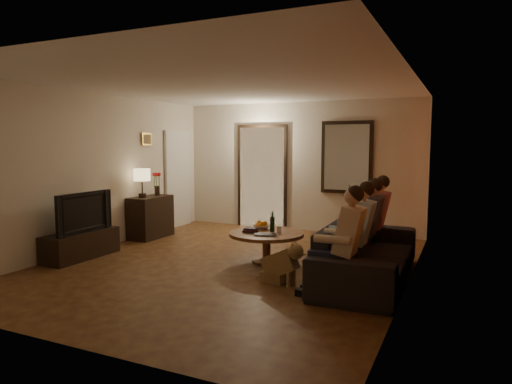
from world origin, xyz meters
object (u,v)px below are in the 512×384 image
at_px(bowl, 262,227).
at_px(laptop, 265,235).
at_px(dresser, 151,217).
at_px(sofa, 368,252).
at_px(person_b, 356,237).
at_px(coffee_table, 267,247).
at_px(wine_bottle, 272,221).
at_px(dog, 280,262).
at_px(table_lamp, 142,183).
at_px(person_a, 344,247).
at_px(person_d, 374,222).
at_px(person_c, 365,229).
at_px(tv_stand, 81,245).
at_px(tv, 80,212).

relative_size(bowl, laptop, 0.79).
distance_m(dresser, sofa, 4.36).
relative_size(sofa, laptop, 7.63).
bearing_deg(person_b, bowl, 154.70).
relative_size(coffee_table, wine_bottle, 3.59).
bearing_deg(bowl, dog, -56.01).
relative_size(table_lamp, dog, 0.96).
bearing_deg(table_lamp, dog, -23.37).
height_order(person_a, person_d, same).
height_order(dresser, person_a, person_a).
height_order(table_lamp, person_c, table_lamp).
distance_m(tv_stand, person_d, 4.47).
bearing_deg(bowl, dresser, 168.46).
height_order(tv, laptop, tv).
bearing_deg(sofa, coffee_table, 79.72).
xyz_separation_m(person_b, person_d, (0.00, 1.20, 0.00)).
distance_m(tv_stand, tv, 0.51).
height_order(tv_stand, coffee_table, coffee_table).
bearing_deg(dog, tv, -170.88).
distance_m(person_a, coffee_table, 1.88).
relative_size(sofa, bowl, 9.69).
relative_size(tv, dog, 1.91).
bearing_deg(wine_bottle, sofa, -13.10).
bearing_deg(table_lamp, person_d, 1.90).
distance_m(table_lamp, person_d, 4.17).
distance_m(person_c, bowl, 1.64).
bearing_deg(person_c, person_a, -90.00).
xyz_separation_m(dog, wine_bottle, (-0.53, 1.00, 0.32)).
distance_m(person_c, coffee_table, 1.49).
relative_size(person_a, bowl, 4.63).
bearing_deg(person_b, person_a, -90.00).
distance_m(table_lamp, sofa, 4.37).
bearing_deg(tv_stand, wine_bottle, 21.51).
xyz_separation_m(tv, coffee_table, (2.70, 0.98, -0.49)).
bearing_deg(tv, dresser, 0.00).
bearing_deg(person_a, laptop, 147.16).
distance_m(sofa, person_b, 0.39).
height_order(table_lamp, sofa, table_lamp).
bearing_deg(dog, person_c, 55.33).
xyz_separation_m(table_lamp, coffee_table, (2.70, -0.51, -0.82)).
bearing_deg(sofa, laptop, 90.11).
bearing_deg(person_a, tv_stand, 177.74).
bearing_deg(laptop, tv, 176.48).
xyz_separation_m(wine_bottle, laptop, (0.05, -0.38, -0.14)).
distance_m(dog, laptop, 0.80).
height_order(sofa, person_a, person_a).
bearing_deg(tv, person_a, -92.26).
height_order(person_a, person_b, same).
bearing_deg(sofa, person_d, 5.18).
bearing_deg(person_a, dog, 164.16).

